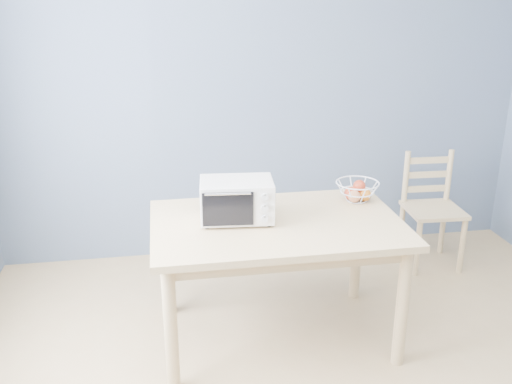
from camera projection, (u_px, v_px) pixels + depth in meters
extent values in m
cube|color=slate|center=(265.00, 86.00, 4.19)|extent=(4.00, 0.01, 2.60)
cube|color=#D8B182|center=(277.00, 224.00, 3.20)|extent=(1.40, 0.90, 0.04)
cylinder|color=#D8B182|center=(171.00, 329.00, 2.88)|extent=(0.07, 0.07, 0.71)
cylinder|color=#D8B182|center=(402.00, 307.00, 3.08)|extent=(0.07, 0.07, 0.71)
cylinder|color=#D8B182|center=(167.00, 263.00, 3.57)|extent=(0.07, 0.07, 0.71)
cylinder|color=#D8B182|center=(357.00, 249.00, 3.76)|extent=(0.07, 0.07, 0.71)
cube|color=beige|center=(237.00, 199.00, 3.16)|extent=(0.42, 0.30, 0.22)
cube|color=black|center=(227.00, 200.00, 3.16)|extent=(0.28, 0.25, 0.17)
cube|color=black|center=(228.00, 209.00, 3.03)|extent=(0.27, 0.03, 0.19)
cylinder|color=silver|center=(228.00, 194.00, 2.98)|extent=(0.24, 0.03, 0.01)
cube|color=beige|center=(265.00, 207.00, 3.05)|extent=(0.11, 0.02, 0.21)
cylinder|color=black|center=(207.00, 227.00, 3.09)|extent=(0.02, 0.02, 0.01)
cylinder|color=black|center=(269.00, 225.00, 3.12)|extent=(0.02, 0.02, 0.01)
cylinder|color=black|center=(207.00, 213.00, 3.28)|extent=(0.02, 0.02, 0.01)
cylinder|color=black|center=(265.00, 211.00, 3.31)|extent=(0.02, 0.02, 0.01)
cylinder|color=silver|center=(265.00, 197.00, 3.02)|extent=(0.04, 0.02, 0.04)
cylinder|color=silver|center=(265.00, 208.00, 3.04)|extent=(0.04, 0.02, 0.04)
cylinder|color=silver|center=(265.00, 219.00, 3.06)|extent=(0.04, 0.02, 0.04)
torus|color=white|center=(358.00, 183.00, 3.45)|extent=(0.27, 0.27, 0.01)
torus|color=white|center=(357.00, 191.00, 3.47)|extent=(0.22, 0.22, 0.01)
torus|color=white|center=(357.00, 200.00, 3.49)|extent=(0.13, 0.13, 0.01)
sphere|color=red|center=(351.00, 194.00, 3.48)|extent=(0.08, 0.08, 0.08)
sphere|color=#BF6616|center=(364.00, 195.00, 3.46)|extent=(0.08, 0.08, 0.08)
sphere|color=#D08050|center=(355.00, 191.00, 3.52)|extent=(0.08, 0.08, 0.08)
sphere|color=red|center=(359.00, 186.00, 3.45)|extent=(0.08, 0.08, 0.08)
sphere|color=#D08050|center=(354.00, 196.00, 3.43)|extent=(0.07, 0.07, 0.07)
cube|color=#D8B182|center=(434.00, 210.00, 4.20)|extent=(0.41, 0.41, 0.03)
cylinder|color=#D8B182|center=(418.00, 248.00, 4.10)|extent=(0.04, 0.04, 0.42)
cylinder|color=#D8B182|center=(462.00, 246.00, 4.14)|extent=(0.04, 0.04, 0.42)
cylinder|color=#D8B182|center=(401.00, 230.00, 4.42)|extent=(0.04, 0.04, 0.42)
cylinder|color=#D8B182|center=(443.00, 228.00, 4.45)|extent=(0.04, 0.04, 0.42)
cylinder|color=#D8B182|center=(406.00, 178.00, 4.27)|extent=(0.04, 0.04, 0.42)
cylinder|color=#D8B182|center=(449.00, 177.00, 4.31)|extent=(0.04, 0.04, 0.42)
cube|color=#D8B182|center=(426.00, 189.00, 4.32)|extent=(0.34, 0.03, 0.05)
cube|color=#D8B182|center=(428.00, 175.00, 4.28)|extent=(0.34, 0.03, 0.05)
cube|color=#D8B182|center=(429.00, 160.00, 4.25)|extent=(0.34, 0.03, 0.05)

